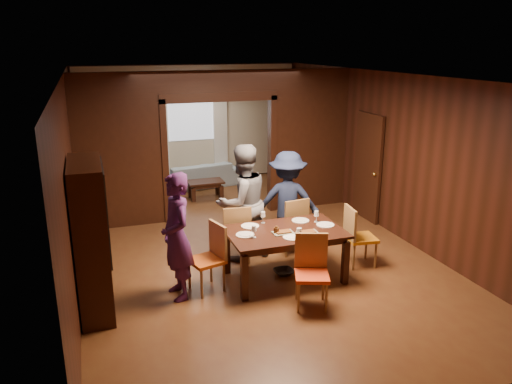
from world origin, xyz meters
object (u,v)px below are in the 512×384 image
object	(u,v)px
person_navy	(287,201)
sofa	(198,175)
hutch	(91,238)
chair_right	(361,236)
person_grey	(242,203)
chair_far_r	(291,224)
chair_near	(312,273)
chair_left	(206,258)
coffee_table	(206,189)
chair_far_l	(235,233)
person_purple	(177,237)
dining_table	(285,254)

from	to	relation	value
person_navy	sofa	bearing A→B (deg)	-61.18
hutch	chair_right	bearing A→B (deg)	1.06
person_grey	chair_far_r	xyz separation A→B (m)	(0.83, -0.03, -0.46)
person_grey	chair_right	bearing A→B (deg)	137.38
person_grey	chair_near	xyz separation A→B (m)	(0.39, -1.81, -0.46)
chair_far_r	sofa	bearing A→B (deg)	-89.74
chair_left	person_grey	bearing A→B (deg)	121.51
coffee_table	chair_right	world-z (taller)	chair_right
person_navy	chair_near	distance (m)	2.02
person_navy	coffee_table	distance (m)	3.40
person_navy	chair_far_l	distance (m)	1.07
coffee_table	chair_left	bearing A→B (deg)	-103.09
person_purple	chair_left	size ratio (longest dim) A/B	1.83
dining_table	chair_right	distance (m)	1.32
person_purple	chair_near	bearing A→B (deg)	54.34
chair_far_l	chair_near	size ratio (longest dim) A/B	1.00
chair_right	chair_near	world-z (taller)	same
chair_right	hutch	bearing A→B (deg)	98.09
dining_table	coffee_table	world-z (taller)	dining_table
sofa	dining_table	xyz separation A→B (m)	(0.14, -5.33, 0.09)
sofa	chair_left	distance (m)	5.43
chair_right	chair_far_r	distance (m)	1.19
coffee_table	chair_near	distance (m)	5.22
coffee_table	hutch	bearing A→B (deg)	-119.94
chair_far_l	person_purple	bearing A→B (deg)	43.43
chair_far_r	chair_far_l	bearing A→B (deg)	-3.72
chair_left	chair_near	size ratio (longest dim) A/B	1.00
coffee_table	hutch	size ratio (longest dim) A/B	0.40
chair_right	chair_far_l	size ratio (longest dim) A/B	1.00
person_navy	coffee_table	world-z (taller)	person_navy
chair_far_r	person_grey	bearing A→B (deg)	-9.42
dining_table	coffee_table	size ratio (longest dim) A/B	2.12
person_navy	coffee_table	size ratio (longest dim) A/B	2.12
person_grey	chair_near	bearing A→B (deg)	86.77
sofa	chair_right	size ratio (longest dim) A/B	2.05
sofa	hutch	xyz separation A→B (m)	(-2.55, -5.35, 0.71)
chair_right	chair_far_r	world-z (taller)	same
dining_table	hutch	bearing A→B (deg)	-179.59
chair_left	chair_near	xyz separation A→B (m)	(1.21, -0.90, 0.00)
chair_far_r	hutch	bearing A→B (deg)	8.63
chair_left	chair_near	world-z (taller)	same
person_grey	dining_table	world-z (taller)	person_grey
coffee_table	chair_near	size ratio (longest dim) A/B	0.82
chair_far_r	coffee_table	bearing A→B (deg)	-86.71
sofa	dining_table	size ratio (longest dim) A/B	1.17
hutch	chair_left	bearing A→B (deg)	1.18
chair_right	sofa	bearing A→B (deg)	22.44
person_grey	chair_far_r	distance (m)	0.95
coffee_table	hutch	distance (m)	5.07
chair_left	chair_right	distance (m)	2.50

